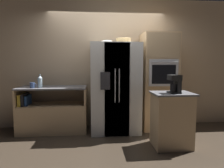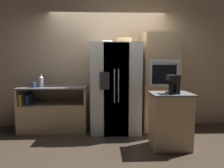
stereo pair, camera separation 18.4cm
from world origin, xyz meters
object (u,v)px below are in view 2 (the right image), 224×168
object	(u,v)px
mug	(34,85)
wicker_basket	(124,41)
refrigerator	(115,88)
fruit_bowl	(107,42)
coffee_maker	(174,83)
bottle_tall	(41,81)
wall_oven	(159,82)

from	to	relation	value
mug	wicker_basket	bearing A→B (deg)	5.31
refrigerator	fruit_bowl	world-z (taller)	fruit_bowl
wicker_basket	coffee_maker	distance (m)	1.46
coffee_maker	mug	bearing A→B (deg)	161.25
wicker_basket	bottle_tall	distance (m)	1.87
refrigerator	mug	world-z (taller)	refrigerator
fruit_bowl	wall_oven	bearing A→B (deg)	0.75
wall_oven	bottle_tall	bearing A→B (deg)	-177.73
fruit_bowl	mug	size ratio (longest dim) A/B	1.89
wicker_basket	coffee_maker	bearing A→B (deg)	-55.32
wicker_basket	wall_oven	bearing A→B (deg)	-0.24
wall_oven	bottle_tall	world-z (taller)	wall_oven
refrigerator	wall_oven	xyz separation A→B (m)	(0.94, 0.09, 0.12)
wall_oven	mug	size ratio (longest dim) A/B	15.86
coffee_maker	bottle_tall	bearing A→B (deg)	158.89
wall_oven	bottle_tall	xyz separation A→B (m)	(-2.43, -0.10, 0.03)
refrigerator	fruit_bowl	distance (m)	0.95
wicker_basket	coffee_maker	world-z (taller)	wicker_basket
bottle_tall	coffee_maker	world-z (taller)	coffee_maker
fruit_bowl	bottle_tall	xyz separation A→B (m)	(-1.33, -0.08, -0.79)
refrigerator	bottle_tall	distance (m)	1.50
wall_oven	wicker_basket	bearing A→B (deg)	179.76
refrigerator	bottle_tall	world-z (taller)	refrigerator
refrigerator	wall_oven	bearing A→B (deg)	5.19
mug	coffee_maker	world-z (taller)	coffee_maker
wall_oven	fruit_bowl	world-z (taller)	wall_oven
fruit_bowl	coffee_maker	xyz separation A→B (m)	(1.05, -1.00, -0.75)
refrigerator	wicker_basket	bearing A→B (deg)	25.65
wall_oven	mug	bearing A→B (deg)	-176.32
wicker_basket	fruit_bowl	size ratio (longest dim) A/B	1.30
wicker_basket	mug	distance (m)	2.02
refrigerator	coffee_maker	distance (m)	1.30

